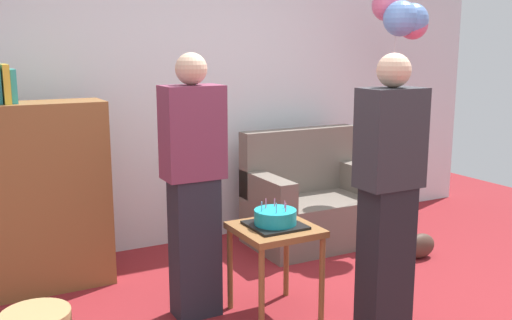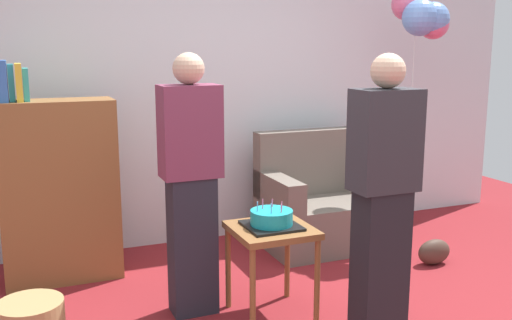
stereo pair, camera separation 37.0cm
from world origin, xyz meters
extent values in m
cube|color=silver|center=(0.00, 2.05, 1.35)|extent=(6.00, 0.10, 2.70)
cube|color=#6B6056|center=(0.80, 1.42, 0.20)|extent=(1.10, 0.70, 0.40)
cube|color=#6B6056|center=(0.80, 1.69, 0.68)|extent=(1.10, 0.16, 0.56)
cube|color=#6B6056|center=(0.33, 1.42, 0.52)|extent=(0.16, 0.70, 0.24)
cube|color=#6B6056|center=(1.27, 1.42, 0.52)|extent=(0.16, 0.70, 0.24)
cube|color=brown|center=(-1.34, 1.53, 0.65)|extent=(0.80, 0.36, 1.30)
cube|color=gold|center=(-1.55, 1.53, 1.43)|extent=(0.04, 0.24, 0.25)
cube|color=teal|center=(-1.51, 1.53, 1.41)|extent=(0.04, 0.18, 0.22)
cube|color=brown|center=(-0.18, 0.41, 0.56)|extent=(0.48, 0.48, 0.04)
cylinder|color=brown|center=(-0.39, 0.20, 0.27)|extent=(0.04, 0.04, 0.54)
cylinder|color=brown|center=(0.03, 0.20, 0.27)|extent=(0.04, 0.04, 0.54)
cylinder|color=brown|center=(-0.39, 0.62, 0.27)|extent=(0.04, 0.04, 0.54)
cylinder|color=brown|center=(0.03, 0.62, 0.27)|extent=(0.04, 0.04, 0.54)
cube|color=black|center=(-0.18, 0.41, 0.59)|extent=(0.32, 0.32, 0.02)
cylinder|color=teal|center=(-0.18, 0.41, 0.64)|extent=(0.26, 0.26, 0.09)
cylinder|color=#EA668C|center=(-0.11, 0.42, 0.71)|extent=(0.01, 0.01, 0.05)
cylinder|color=#EA668C|center=(-0.15, 0.48, 0.71)|extent=(0.01, 0.01, 0.05)
cylinder|color=#EA668C|center=(-0.22, 0.47, 0.71)|extent=(0.01, 0.01, 0.06)
cylinder|color=#66B2E5|center=(-0.27, 0.42, 0.71)|extent=(0.01, 0.01, 0.06)
cylinder|color=#66B2E5|center=(-0.22, 0.34, 0.71)|extent=(0.01, 0.01, 0.06)
cylinder|color=#EA668C|center=(-0.15, 0.34, 0.71)|extent=(0.01, 0.01, 0.05)
cube|color=#23232D|center=(-0.62, 0.65, 0.44)|extent=(0.28, 0.20, 0.88)
cube|color=#75334C|center=(-0.62, 0.65, 1.16)|extent=(0.36, 0.22, 0.56)
sphere|color=#D1A889|center=(-0.62, 0.65, 1.53)|extent=(0.19, 0.19, 0.19)
cube|color=black|center=(0.27, -0.08, 0.44)|extent=(0.28, 0.20, 0.88)
cube|color=#2D2D33|center=(0.27, -0.08, 1.16)|extent=(0.36, 0.22, 0.56)
sphere|color=#D1A889|center=(0.27, -0.08, 1.53)|extent=(0.19, 0.19, 0.19)
ellipsoid|color=#473328|center=(1.33, 0.72, 0.10)|extent=(0.28, 0.14, 0.20)
cylinder|color=silver|center=(1.49, 1.30, 0.93)|extent=(0.00, 0.00, 1.86)
sphere|color=#668ED6|center=(1.48, 1.23, 1.89)|extent=(0.29, 0.29, 0.29)
sphere|color=#668ED6|center=(1.60, 1.22, 1.88)|extent=(0.28, 0.28, 0.28)
sphere|color=#D65B84|center=(1.47, 1.40, 2.00)|extent=(0.26, 0.26, 0.26)
sphere|color=#D65B84|center=(1.61, 1.23, 1.84)|extent=(0.25, 0.25, 0.25)
camera|label=1|loc=(-1.90, -2.54, 1.66)|focal=40.67mm
camera|label=2|loc=(-1.57, -2.70, 1.66)|focal=40.67mm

